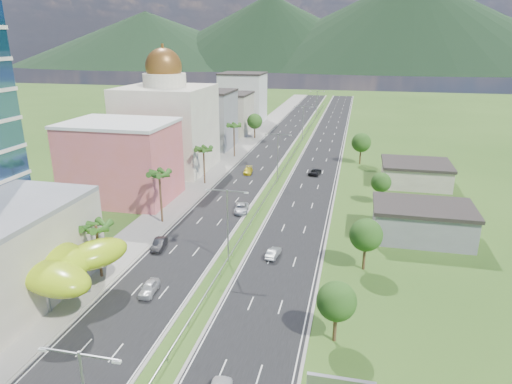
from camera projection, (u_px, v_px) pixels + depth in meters
The scene contains 33 objects.
ground at pixel (206, 298), 56.55m from camera, with size 500.00×500.00×0.00m, color #2D5119.
road_left at pixel (276, 143), 141.35m from camera, with size 11.00×260.00×0.04m, color black.
road_right at pixel (325, 145), 138.22m from camera, with size 11.00×260.00×0.04m, color black.
sidewalk_left at pixel (247, 141), 143.32m from camera, with size 7.00×260.00×0.12m, color gray.
median_guardrail at pixel (292, 156), 122.94m from camera, with size 0.10×216.06×0.76m.
streetlight_median_b at pixel (228, 218), 63.65m from camera, with size 6.04×0.25×11.00m.
streetlight_median_c at pixel (278, 153), 100.65m from camera, with size 6.04×0.25×11.00m.
streetlight_median_d at pixel (303, 119), 142.27m from camera, with size 6.04×0.25×11.00m.
streetlight_median_e at pixel (317, 101), 183.89m from camera, with size 6.04×0.25×11.00m.
lime_canopy at pixel (38, 260), 55.43m from camera, with size 18.00×15.00×7.40m.
pink_shophouse at pixel (122, 162), 89.60m from camera, with size 20.00×15.00×15.00m, color #CF6055.
domed_building at pixel (167, 123), 109.65m from camera, with size 20.00×20.00×28.70m.
midrise_grey at pixel (205, 120), 133.63m from camera, with size 16.00×15.00×16.00m, color slate.
midrise_beige at pixel (226, 114), 154.45m from camera, with size 16.00×15.00×13.00m, color #A79D8A.
midrise_white at pixel (243, 98), 174.93m from camera, with size 16.00×15.00×18.00m, color silver.
shed_near at pixel (422, 223), 73.04m from camera, with size 15.00×10.00×5.00m, color slate.
shed_far at pixel (415, 174), 100.47m from camera, with size 14.00×12.00×4.40m, color #A79D8A.
palm_tree_b at pixel (96, 229), 59.38m from camera, with size 3.60×3.60×8.10m.
palm_tree_c at pixel (159, 176), 77.43m from camera, with size 3.60×3.60×9.60m.
palm_tree_d at pixel (204, 151), 99.00m from camera, with size 3.60×3.60×8.60m.
palm_tree_e at pixel (234, 127), 121.88m from camera, with size 3.60×3.60×9.40m.
leafy_tree_lfar at pixel (255, 121), 145.88m from camera, with size 4.90×4.90×8.05m.
leafy_tree_ra at pixel (337, 301), 47.07m from camera, with size 4.20×4.20×6.90m.
leafy_tree_rb at pixel (366, 235), 62.04m from camera, with size 4.55×4.55×7.47m.
leafy_tree_rc at pixel (381, 182), 87.57m from camera, with size 3.85×3.85×6.33m.
leafy_tree_rd at pixel (361, 143), 115.77m from camera, with size 4.90×4.90×8.05m.
mountain_ridge at pixel (406, 71), 460.26m from camera, with size 860.00×140.00×90.00m, color black, non-canonical shape.
car_white_near_left at pixel (149, 288), 57.39m from camera, with size 1.71×4.25×1.45m, color silver.
car_dark_left at pixel (159, 244), 69.67m from camera, with size 1.55×4.46×1.47m, color black.
car_silver_mid_left at pixel (241, 208), 84.51m from camera, with size 2.42×5.24×1.46m, color #B7BAC0.
car_yellow_far_left at pixel (248, 171), 108.86m from camera, with size 1.88×4.64×1.35m, color gold.
car_silver_right at pixel (273, 253), 66.99m from camera, with size 1.39×3.98×1.31m, color #929599.
car_dark_far_right at pixel (315, 171), 108.12m from camera, with size 2.26×4.90×1.36m, color black.
Camera 1 is at (16.89, -46.86, 30.47)m, focal length 32.00 mm.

